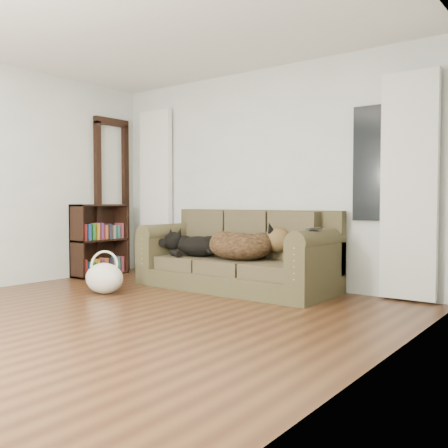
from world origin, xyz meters
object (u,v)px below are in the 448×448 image
Objects in this scene: sofa at (235,250)px; bookshelf at (100,239)px; dog_black_lab at (196,245)px; dog_shepherd at (245,247)px; tote_bag at (104,279)px.

bookshelf reaches higher than sofa.
bookshelf reaches higher than dog_black_lab.
sofa is at bearing 2.47° from bookshelf.
sofa is 3.88× the size of dog_black_lab.
bookshelf is (-1.57, -0.16, 0.02)m from dog_black_lab.
dog_shepherd is 2.26m from bookshelf.
sofa is 4.98× the size of tote_bag.
sofa is 0.17m from dog_shepherd.
dog_black_lab is 0.76× the size of dog_shepherd.
bookshelf is at bearing -4.51° from dog_shepherd.
sofa is 2.36× the size of bookshelf.
dog_black_lab is 1.15m from tote_bag.
dog_black_lab is at bearing -171.66° from sofa.
tote_bag is at bearing -111.94° from dog_black_lab.
dog_shepherd is (0.16, -0.04, 0.04)m from sofa.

